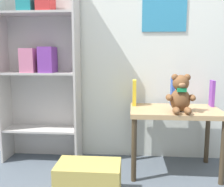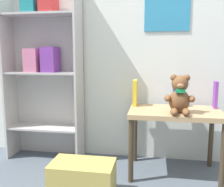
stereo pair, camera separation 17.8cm
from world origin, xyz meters
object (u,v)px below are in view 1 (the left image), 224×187
object	(u,v)px
book_standing_yellow	(134,92)
storage_bin	(89,181)
display_table	(175,118)
book_standing_purple	(212,93)
book_standing_blue	(172,92)
teddy_bear	(181,95)
bookshelf_side	(41,63)

from	to	relation	value
book_standing_yellow	storage_bin	distance (m)	0.84
display_table	book_standing_yellow	world-z (taller)	book_standing_yellow
book_standing_purple	book_standing_yellow	bearing A→B (deg)	-177.31
book_standing_yellow	book_standing_blue	distance (m)	0.33
teddy_bear	book_standing_purple	size ratio (longest dim) A/B	1.32
teddy_bear	book_standing_blue	world-z (taller)	teddy_bear
bookshelf_side	book_standing_yellow	distance (m)	0.87
book_standing_blue	book_standing_yellow	bearing A→B (deg)	-176.36
bookshelf_side	display_table	xyz separation A→B (m)	(1.16, -0.19, -0.43)
book_standing_purple	storage_bin	size ratio (longest dim) A/B	0.51
bookshelf_side	display_table	size ratio (longest dim) A/B	2.24
teddy_bear	storage_bin	distance (m)	0.91
bookshelf_side	book_standing_purple	size ratio (longest dim) A/B	7.27
display_table	storage_bin	size ratio (longest dim) A/B	1.67
bookshelf_side	storage_bin	bearing A→B (deg)	-50.05
teddy_bear	display_table	bearing A→B (deg)	100.27
teddy_bear	book_standing_purple	bearing A→B (deg)	38.57
bookshelf_side	display_table	bearing A→B (deg)	-9.13
display_table	book_standing_yellow	size ratio (longest dim) A/B	3.28
book_standing_blue	storage_bin	xyz separation A→B (m)	(-0.63, -0.60, -0.52)
book_standing_blue	teddy_bear	bearing A→B (deg)	-83.84
book_standing_blue	storage_bin	bearing A→B (deg)	-134.69
teddy_bear	bookshelf_side	bearing A→B (deg)	166.06
book_standing_purple	display_table	bearing A→B (deg)	-154.16
book_standing_yellow	book_standing_purple	xyz separation A→B (m)	(0.65, -0.00, 0.00)
book_standing_yellow	book_standing_purple	world-z (taller)	book_standing_purple
display_table	teddy_bear	size ratio (longest dim) A/B	2.47
bookshelf_side	teddy_bear	distance (m)	1.23
book_standing_blue	book_standing_purple	bearing A→B (deg)	-0.22
teddy_bear	storage_bin	bearing A→B (deg)	-152.34
book_standing_yellow	bookshelf_side	bearing A→B (deg)	176.90
display_table	book_standing_blue	xyz separation A→B (m)	(0.00, 0.15, 0.19)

